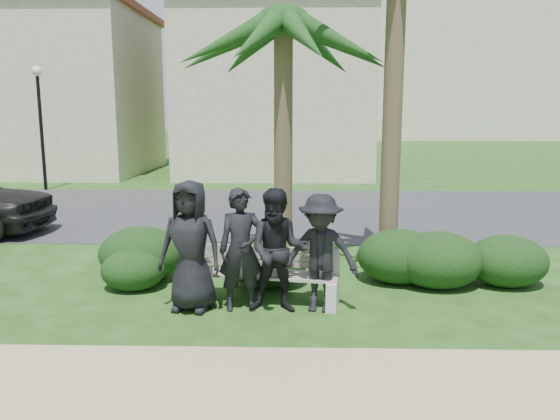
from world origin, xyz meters
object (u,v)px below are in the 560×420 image
at_px(street_lamp, 40,106).
at_px(man_c, 278,251).
at_px(park_bench, 262,279).
at_px(palm_left, 283,24).
at_px(man_b, 241,250).
at_px(man_a, 191,246).
at_px(man_d, 320,253).

relative_size(street_lamp, man_c, 2.49).
height_order(street_lamp, park_bench, street_lamp).
bearing_deg(palm_left, park_bench, -98.37).
bearing_deg(man_b, man_c, -15.50).
bearing_deg(man_b, palm_left, 66.52).
xyz_separation_m(street_lamp, park_bench, (8.37, -11.43, -2.59)).
distance_m(man_a, man_d, 1.79).
height_order(man_b, palm_left, palm_left).
bearing_deg(palm_left, man_c, -90.67).
distance_m(street_lamp, palm_left, 12.95).
height_order(park_bench, man_d, man_d).
height_order(man_c, man_d, man_c).
bearing_deg(man_c, palm_left, 93.19).
bearing_deg(palm_left, man_b, -103.92).
height_order(park_bench, man_c, man_c).
bearing_deg(man_a, palm_left, 71.86).
relative_size(street_lamp, man_d, 2.61).
height_order(man_a, man_b, man_a).
bearing_deg(man_d, street_lamp, 139.61).
relative_size(man_a, man_d, 1.11).
relative_size(street_lamp, man_a, 2.35).
bearing_deg(man_a, street_lamp, 133.66).
distance_m(man_a, man_c, 1.21).
bearing_deg(palm_left, man_d, -75.81).
xyz_separation_m(street_lamp, man_b, (8.11, -11.73, -2.08)).
bearing_deg(street_lamp, park_bench, -53.79).
distance_m(man_d, palm_left, 4.03).
xyz_separation_m(man_a, man_d, (1.79, -0.01, -0.09)).
height_order(street_lamp, man_b, street_lamp).
xyz_separation_m(man_a, palm_left, (1.23, 2.18, 3.25)).
relative_size(man_d, palm_left, 0.32).
bearing_deg(man_c, street_lamp, 130.03).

